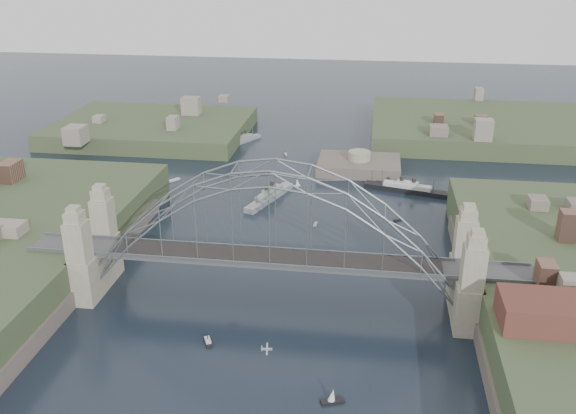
{
  "coord_description": "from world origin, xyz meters",
  "views": [
    {
      "loc": [
        15.57,
        -91.03,
        55.97
      ],
      "look_at": [
        0.0,
        18.0,
        10.0
      ],
      "focal_mm": 38.85,
      "sensor_mm": 36.0,
      "label": 1
    }
  ],
  "objects_px": {
    "bridge": "(272,236)",
    "fort_island": "(359,172)",
    "wharf_shed": "(576,315)",
    "ocean_liner": "(407,189)",
    "naval_cruiser_far": "(244,140)",
    "naval_cruiser_near": "(269,197)"
  },
  "relations": [
    {
      "from": "fort_island",
      "to": "ocean_liner",
      "type": "height_order",
      "value": "fort_island"
    },
    {
      "from": "fort_island",
      "to": "naval_cruiser_near",
      "type": "relative_size",
      "value": 1.16
    },
    {
      "from": "wharf_shed",
      "to": "naval_cruiser_far",
      "type": "bearing_deg",
      "value": 122.95
    },
    {
      "from": "fort_island",
      "to": "naval_cruiser_far",
      "type": "xyz_separation_m",
      "value": [
        -36.48,
        21.64,
        1.09
      ]
    },
    {
      "from": "wharf_shed",
      "to": "naval_cruiser_far",
      "type": "distance_m",
      "value": 126.23
    },
    {
      "from": "bridge",
      "to": "fort_island",
      "type": "xyz_separation_m",
      "value": [
        12.0,
        70.0,
        -12.66
      ]
    },
    {
      "from": "wharf_shed",
      "to": "ocean_liner",
      "type": "bearing_deg",
      "value": 105.75
    },
    {
      "from": "naval_cruiser_far",
      "to": "ocean_liner",
      "type": "bearing_deg",
      "value": -36.52
    },
    {
      "from": "bridge",
      "to": "wharf_shed",
      "type": "xyz_separation_m",
      "value": [
        44.0,
        -14.0,
        -2.32
      ]
    },
    {
      "from": "bridge",
      "to": "fort_island",
      "type": "distance_m",
      "value": 72.14
    },
    {
      "from": "naval_cruiser_near",
      "to": "ocean_liner",
      "type": "height_order",
      "value": "naval_cruiser_near"
    },
    {
      "from": "fort_island",
      "to": "naval_cruiser_near",
      "type": "height_order",
      "value": "fort_island"
    },
    {
      "from": "bridge",
      "to": "fort_island",
      "type": "height_order",
      "value": "bridge"
    },
    {
      "from": "fort_island",
      "to": "wharf_shed",
      "type": "height_order",
      "value": "wharf_shed"
    },
    {
      "from": "ocean_liner",
      "to": "wharf_shed",
      "type": "bearing_deg",
      "value": -74.25
    },
    {
      "from": "bridge",
      "to": "ocean_liner",
      "type": "bearing_deg",
      "value": 66.23
    },
    {
      "from": "bridge",
      "to": "naval_cruiser_far",
      "type": "distance_m",
      "value": 95.56
    },
    {
      "from": "bridge",
      "to": "naval_cruiser_far",
      "type": "height_order",
      "value": "bridge"
    },
    {
      "from": "naval_cruiser_near",
      "to": "naval_cruiser_far",
      "type": "distance_m",
      "value": 48.95
    },
    {
      "from": "naval_cruiser_near",
      "to": "naval_cruiser_far",
      "type": "xyz_separation_m",
      "value": [
        -16.02,
        46.25,
        -0.15
      ]
    },
    {
      "from": "wharf_shed",
      "to": "naval_cruiser_near",
      "type": "bearing_deg",
      "value": 131.45
    },
    {
      "from": "bridge",
      "to": "fort_island",
      "type": "bearing_deg",
      "value": 80.27
    }
  ]
}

